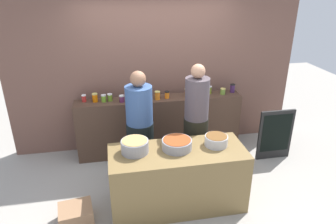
{
  "coord_description": "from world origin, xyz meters",
  "views": [
    {
      "loc": [
        -0.74,
        -3.54,
        2.79
      ],
      "look_at": [
        0.0,
        0.35,
        1.05
      ],
      "focal_mm": 33.37,
      "sensor_mm": 36.0,
      "label": 1
    }
  ],
  "objects_px": {
    "preserve_jar_4": "(122,99)",
    "chalkboard_sign": "(275,135)",
    "cook_with_tongs": "(140,132)",
    "preserve_jar_10": "(187,93)",
    "preserve_jar_12": "(209,90)",
    "cooking_pot_right": "(216,140)",
    "preserve_jar_0": "(84,98)",
    "preserve_jar_3": "(110,97)",
    "preserve_jar_11": "(195,91)",
    "preserve_jar_2": "(104,98)",
    "cooking_pot_center": "(177,144)",
    "preserve_jar_13": "(223,91)",
    "preserve_jar_1": "(95,98)",
    "preserve_jar_14": "(232,88)",
    "preserve_jar_6": "(142,95)",
    "bread_crate": "(76,215)",
    "preserve_jar_9": "(167,95)",
    "cooking_pot_left": "(135,146)",
    "preserve_jar_8": "(157,95)",
    "cook_in_cap": "(196,129)",
    "preserve_jar_7": "(150,94)"
  },
  "relations": [
    {
      "from": "cook_with_tongs",
      "to": "cook_in_cap",
      "type": "height_order",
      "value": "cook_in_cap"
    },
    {
      "from": "preserve_jar_4",
      "to": "preserve_jar_6",
      "type": "xyz_separation_m",
      "value": [
        0.32,
        0.05,
        0.01
      ]
    },
    {
      "from": "preserve_jar_13",
      "to": "cooking_pot_right",
      "type": "bearing_deg",
      "value": -112.82
    },
    {
      "from": "cooking_pot_right",
      "to": "preserve_jar_11",
      "type": "bearing_deg",
      "value": 86.26
    },
    {
      "from": "preserve_jar_14",
      "to": "preserve_jar_11",
      "type": "bearing_deg",
      "value": -177.34
    },
    {
      "from": "preserve_jar_10",
      "to": "chalkboard_sign",
      "type": "xyz_separation_m",
      "value": [
        1.35,
        -0.56,
        -0.61
      ]
    },
    {
      "from": "preserve_jar_12",
      "to": "cooking_pot_left",
      "type": "relative_size",
      "value": 0.38
    },
    {
      "from": "preserve_jar_1",
      "to": "preserve_jar_11",
      "type": "bearing_deg",
      "value": -0.67
    },
    {
      "from": "preserve_jar_6",
      "to": "preserve_jar_11",
      "type": "xyz_separation_m",
      "value": [
        0.88,
        0.01,
        0.0
      ]
    },
    {
      "from": "preserve_jar_0",
      "to": "cook_with_tongs",
      "type": "bearing_deg",
      "value": -42.89
    },
    {
      "from": "preserve_jar_2",
      "to": "cooking_pot_center",
      "type": "height_order",
      "value": "preserve_jar_2"
    },
    {
      "from": "bread_crate",
      "to": "preserve_jar_0",
      "type": "bearing_deg",
      "value": 86.18
    },
    {
      "from": "cooking_pot_right",
      "to": "preserve_jar_14",
      "type": "bearing_deg",
      "value": 61.64
    },
    {
      "from": "preserve_jar_11",
      "to": "chalkboard_sign",
      "type": "height_order",
      "value": "preserve_jar_11"
    },
    {
      "from": "chalkboard_sign",
      "to": "preserve_jar_7",
      "type": "bearing_deg",
      "value": 162.26
    },
    {
      "from": "preserve_jar_6",
      "to": "preserve_jar_2",
      "type": "bearing_deg",
      "value": 179.28
    },
    {
      "from": "preserve_jar_3",
      "to": "preserve_jar_9",
      "type": "relative_size",
      "value": 1.02
    },
    {
      "from": "preserve_jar_8",
      "to": "cook_in_cap",
      "type": "xyz_separation_m",
      "value": [
        0.43,
        -0.76,
        -0.25
      ]
    },
    {
      "from": "cook_in_cap",
      "to": "bread_crate",
      "type": "height_order",
      "value": "cook_in_cap"
    },
    {
      "from": "bread_crate",
      "to": "chalkboard_sign",
      "type": "xyz_separation_m",
      "value": [
        3.08,
        0.92,
        0.32
      ]
    },
    {
      "from": "preserve_jar_13",
      "to": "bread_crate",
      "type": "height_order",
      "value": "preserve_jar_13"
    },
    {
      "from": "preserve_jar_0",
      "to": "preserve_jar_3",
      "type": "bearing_deg",
      "value": -6.1
    },
    {
      "from": "preserve_jar_4",
      "to": "cooking_pot_right",
      "type": "bearing_deg",
      "value": -49.25
    },
    {
      "from": "preserve_jar_11",
      "to": "bread_crate",
      "type": "bearing_deg",
      "value": -141.2
    },
    {
      "from": "preserve_jar_13",
      "to": "chalkboard_sign",
      "type": "bearing_deg",
      "value": -37.55
    },
    {
      "from": "preserve_jar_11",
      "to": "preserve_jar_12",
      "type": "xyz_separation_m",
      "value": [
        0.26,
        0.04,
        -0.01
      ]
    },
    {
      "from": "preserve_jar_10",
      "to": "cook_in_cap",
      "type": "relative_size",
      "value": 0.08
    },
    {
      "from": "cooking_pot_left",
      "to": "cooking_pot_center",
      "type": "bearing_deg",
      "value": -1.42
    },
    {
      "from": "preserve_jar_3",
      "to": "preserve_jar_8",
      "type": "height_order",
      "value": "preserve_jar_8"
    },
    {
      "from": "preserve_jar_3",
      "to": "cook_in_cap",
      "type": "xyz_separation_m",
      "value": [
        1.17,
        -0.84,
        -0.25
      ]
    },
    {
      "from": "preserve_jar_3",
      "to": "preserve_jar_6",
      "type": "relative_size",
      "value": 0.85
    },
    {
      "from": "preserve_jar_0",
      "to": "preserve_jar_12",
      "type": "bearing_deg",
      "value": -0.47
    },
    {
      "from": "cooking_pot_center",
      "to": "bread_crate",
      "type": "distance_m",
      "value": 1.5
    },
    {
      "from": "preserve_jar_1",
      "to": "chalkboard_sign",
      "type": "xyz_separation_m",
      "value": [
        2.81,
        -0.61,
        -0.61
      ]
    },
    {
      "from": "preserve_jar_6",
      "to": "chalkboard_sign",
      "type": "xyz_separation_m",
      "value": [
        2.08,
        -0.58,
        -0.61
      ]
    },
    {
      "from": "preserve_jar_11",
      "to": "cooking_pot_right",
      "type": "xyz_separation_m",
      "value": [
        -0.09,
        -1.36,
        -0.17
      ]
    },
    {
      "from": "preserve_jar_3",
      "to": "cooking_pot_right",
      "type": "height_order",
      "value": "preserve_jar_3"
    },
    {
      "from": "preserve_jar_13",
      "to": "preserve_jar_4",
      "type": "bearing_deg",
      "value": -178.69
    },
    {
      "from": "preserve_jar_12",
      "to": "cooking_pot_right",
      "type": "height_order",
      "value": "preserve_jar_12"
    },
    {
      "from": "preserve_jar_4",
      "to": "chalkboard_sign",
      "type": "relative_size",
      "value": 0.13
    },
    {
      "from": "preserve_jar_3",
      "to": "cooking_pot_center",
      "type": "distance_m",
      "value": 1.58
    },
    {
      "from": "bread_crate",
      "to": "preserve_jar_10",
      "type": "bearing_deg",
      "value": 40.47
    },
    {
      "from": "cook_with_tongs",
      "to": "preserve_jar_10",
      "type": "bearing_deg",
      "value": 37.45
    },
    {
      "from": "preserve_jar_11",
      "to": "cooking_pot_center",
      "type": "height_order",
      "value": "preserve_jar_11"
    },
    {
      "from": "preserve_jar_8",
      "to": "preserve_jar_2",
      "type": "bearing_deg",
      "value": 176.07
    },
    {
      "from": "preserve_jar_2",
      "to": "cooking_pot_right",
      "type": "xyz_separation_m",
      "value": [
        1.39,
        -1.35,
        -0.16
      ]
    },
    {
      "from": "cooking_pot_center",
      "to": "preserve_jar_13",
      "type": "bearing_deg",
      "value": 50.98
    },
    {
      "from": "preserve_jar_6",
      "to": "preserve_jar_9",
      "type": "distance_m",
      "value": 0.41
    },
    {
      "from": "preserve_jar_0",
      "to": "preserve_jar_9",
      "type": "xyz_separation_m",
      "value": [
        1.3,
        -0.09,
        0.0
      ]
    },
    {
      "from": "preserve_jar_3",
      "to": "preserve_jar_9",
      "type": "bearing_deg",
      "value": -3.08
    }
  ]
}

